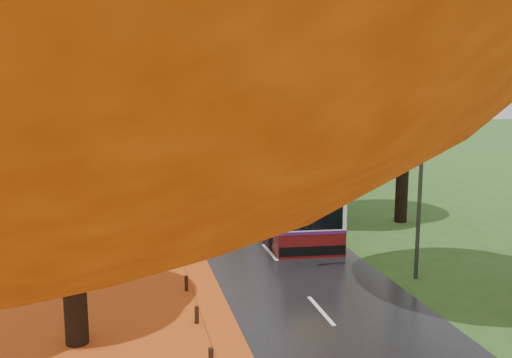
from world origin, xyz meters
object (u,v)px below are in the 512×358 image
object	(u,v)px
streetlamp_far	(211,100)
car_dark	(155,142)
streetlamp_near	(415,144)
car_white	(168,163)
streetlamp_mid	(259,110)
bus	(284,189)
car_silver	(164,157)

from	to	relation	value
streetlamp_far	car_dark	distance (m)	8.18
streetlamp_near	car_white	size ratio (longest dim) A/B	1.86
streetlamp_near	car_dark	bearing A→B (deg)	98.80
streetlamp_mid	streetlamp_far	xyz separation A→B (m)	(0.00, 22.00, 0.00)
streetlamp_far	bus	distance (m)	35.56
car_silver	bus	bearing A→B (deg)	-92.22
streetlamp_near	car_white	xyz separation A→B (m)	(-6.28, 25.00, -3.94)
streetlamp_near	streetlamp_mid	xyz separation A→B (m)	(0.00, 22.00, 0.00)
car_white	car_silver	size ratio (longest dim) A/B	0.95
bus	car_white	size ratio (longest dim) A/B	2.77
streetlamp_near	car_white	distance (m)	26.07
streetlamp_far	car_silver	xyz separation A→B (m)	(-6.30, -15.52, -3.93)
streetlamp_near	streetlamp_mid	size ratio (longest dim) A/B	1.00
streetlamp_near	bus	xyz separation A→B (m)	(-2.01, 8.63, -3.06)
car_white	bus	bearing A→B (deg)	-59.07
streetlamp_mid	streetlamp_near	bearing A→B (deg)	-90.00
car_silver	car_dark	bearing A→B (deg)	75.60
streetlamp_mid	car_white	distance (m)	8.00
car_dark	streetlamp_near	bearing A→B (deg)	-86.43
car_silver	car_dark	xyz separation A→B (m)	(0.00, 12.18, -0.08)
streetlamp_mid	car_dark	size ratio (longest dim) A/B	1.75
streetlamp_near	bus	world-z (taller)	streetlamp_near
streetlamp_far	car_dark	size ratio (longest dim) A/B	1.75
car_silver	streetlamp_near	bearing A→B (deg)	-91.93
car_silver	car_dark	world-z (taller)	car_silver
streetlamp_mid	bus	distance (m)	13.87
car_silver	car_dark	size ratio (longest dim) A/B	0.99
bus	car_dark	size ratio (longest dim) A/B	2.61
streetlamp_mid	car_dark	bearing A→B (deg)	108.65
streetlamp_far	streetlamp_mid	bearing A→B (deg)	-90.00
streetlamp_near	car_silver	world-z (taller)	streetlamp_near
streetlamp_mid	streetlamp_far	world-z (taller)	same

